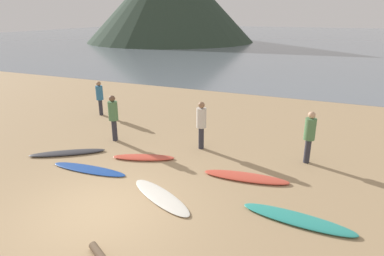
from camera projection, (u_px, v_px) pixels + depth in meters
ground_plane at (228, 109)px, 16.68m from camera, size 120.00×120.00×0.20m
ocean_water at (312, 38)px, 62.77m from camera, size 140.00×100.00×0.01m
surfboard_0 at (68, 153)px, 11.14m from camera, size 2.27×1.78×0.10m
surfboard_1 at (89, 169)px, 10.00m from camera, size 2.53×0.63×0.06m
surfboard_2 at (144, 157)px, 10.78m from camera, size 2.05×1.14×0.10m
surfboard_3 at (161, 197)px, 8.51m from camera, size 2.31×1.61×0.06m
surfboard_4 at (246, 177)px, 9.49m from camera, size 2.48×0.82×0.10m
surfboard_5 at (297, 219)px, 7.56m from camera, size 2.59×0.81×0.09m
person_0 at (201, 121)px, 11.31m from camera, size 0.34×0.34×1.68m
person_1 at (310, 133)px, 10.21m from camera, size 0.34×0.34×1.68m
person_2 at (113, 114)px, 12.03m from camera, size 0.35×0.35×1.71m
person_3 at (100, 95)px, 15.12m from camera, size 0.32×0.32×1.57m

